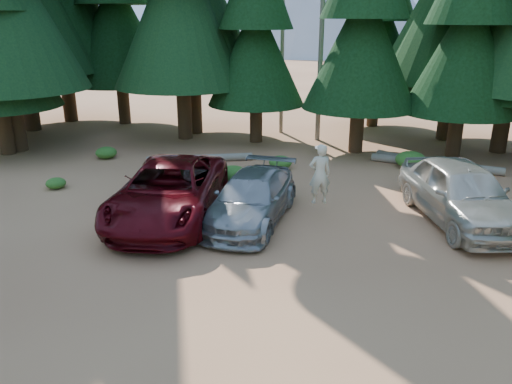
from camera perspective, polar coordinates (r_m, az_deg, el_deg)
ground at (r=12.27m, az=1.64°, el=-9.70°), size 160.00×160.00×0.00m
forest_belt_north at (r=26.36m, az=5.27°, el=6.28°), size 36.00×7.00×22.00m
snag_front at (r=25.15m, az=7.58°, el=19.37°), size 0.24×0.24×12.00m
snag_back at (r=26.77m, az=3.04°, el=17.35°), size 0.20×0.20×10.00m
red_pickup at (r=15.65m, az=-9.92°, el=0.15°), size 3.20×6.43×1.75m
silver_minivan_center at (r=15.21m, az=-0.52°, el=-0.73°), size 2.75×5.26×1.45m
silver_minivan_right at (r=16.32m, az=22.39°, el=-0.05°), size 3.41×5.85×1.87m
frisbee_player at (r=15.42m, az=7.30°, el=2.08°), size 0.79×0.64×1.88m
log_left at (r=21.76m, az=-6.42°, el=3.85°), size 4.46×1.57×0.32m
log_mid at (r=22.29m, az=17.82°, el=3.38°), size 3.12×2.58×0.31m
log_right at (r=22.03m, az=19.81°, el=3.01°), size 5.13×1.88×0.34m
shrub_far_left at (r=23.16m, az=-16.75°, el=4.33°), size 0.92×0.92×0.51m
shrub_left at (r=19.39m, az=-5.83°, el=2.05°), size 0.74×0.74×0.41m
shrub_center_left at (r=18.80m, az=-2.67°, el=1.97°), size 1.20×1.20×0.66m
shrub_center_right at (r=20.69m, az=2.81°, el=3.41°), size 0.95×0.95×0.52m
shrub_right at (r=19.58m, az=18.33°, el=1.49°), size 0.96×0.96×0.53m
shrub_far_right at (r=21.70m, az=17.27°, el=3.54°), size 1.26×1.26×0.69m
shrub_edge_west at (r=19.68m, az=-21.90°, el=0.95°), size 0.71×0.71×0.39m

